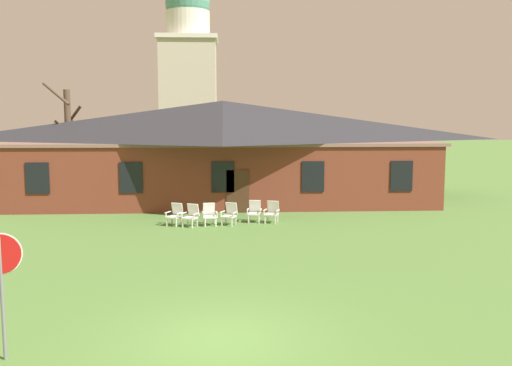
{
  "coord_description": "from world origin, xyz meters",
  "views": [
    {
      "loc": [
        0.11,
        -11.11,
        4.64
      ],
      "look_at": [
        1.26,
        9.24,
        2.21
      ],
      "focal_mm": 38.72,
      "sensor_mm": 36.0,
      "label": 1
    }
  ],
  "objects_px": {
    "stop_sign": "(1,270)",
    "lawn_chair_right_end": "(255,211)",
    "lawn_chair_by_porch": "(175,214)",
    "lawn_chair_far_side": "(272,211)",
    "lawn_chair_middle": "(230,213)",
    "lawn_chair_left_end": "(209,214)",
    "lawn_chair_near_door": "(191,215)"
  },
  "relations": [
    {
      "from": "stop_sign",
      "to": "lawn_chair_left_end",
      "type": "height_order",
      "value": "stop_sign"
    },
    {
      "from": "lawn_chair_near_door",
      "to": "lawn_chair_right_end",
      "type": "distance_m",
      "value": 2.9
    },
    {
      "from": "lawn_chair_left_end",
      "to": "lawn_chair_far_side",
      "type": "distance_m",
      "value": 2.79
    },
    {
      "from": "lawn_chair_right_end",
      "to": "lawn_chair_left_end",
      "type": "bearing_deg",
      "value": -161.55
    },
    {
      "from": "stop_sign",
      "to": "lawn_chair_far_side",
      "type": "distance_m",
      "value": 15.03
    },
    {
      "from": "lawn_chair_near_door",
      "to": "lawn_chair_middle",
      "type": "height_order",
      "value": "same"
    },
    {
      "from": "lawn_chair_left_end",
      "to": "lawn_chair_far_side",
      "type": "relative_size",
      "value": 1.0
    },
    {
      "from": "lawn_chair_near_door",
      "to": "stop_sign",
      "type": "bearing_deg",
      "value": -102.19
    },
    {
      "from": "stop_sign",
      "to": "lawn_chair_right_end",
      "type": "xyz_separation_m",
      "value": [
        5.55,
        13.81,
        -1.27
      ]
    },
    {
      "from": "lawn_chair_left_end",
      "to": "stop_sign",
      "type": "bearing_deg",
      "value": -105.16
    },
    {
      "from": "lawn_chair_middle",
      "to": "lawn_chair_far_side",
      "type": "bearing_deg",
      "value": 11.62
    },
    {
      "from": "lawn_chair_by_porch",
      "to": "lawn_chair_far_side",
      "type": "xyz_separation_m",
      "value": [
        4.22,
        0.39,
        0.0
      ]
    },
    {
      "from": "lawn_chair_near_door",
      "to": "lawn_chair_left_end",
      "type": "distance_m",
      "value": 0.8
    },
    {
      "from": "stop_sign",
      "to": "lawn_chair_near_door",
      "type": "xyz_separation_m",
      "value": [
        2.79,
        12.92,
        -1.27
      ]
    },
    {
      "from": "lawn_chair_left_end",
      "to": "lawn_chair_right_end",
      "type": "bearing_deg",
      "value": 18.45
    },
    {
      "from": "stop_sign",
      "to": "lawn_chair_middle",
      "type": "height_order",
      "value": "stop_sign"
    },
    {
      "from": "lawn_chair_near_door",
      "to": "lawn_chair_far_side",
      "type": "relative_size",
      "value": 1.0
    },
    {
      "from": "lawn_chair_by_porch",
      "to": "lawn_chair_near_door",
      "type": "bearing_deg",
      "value": -21.04
    },
    {
      "from": "lawn_chair_middle",
      "to": "stop_sign",
      "type": "bearing_deg",
      "value": -108.61
    },
    {
      "from": "stop_sign",
      "to": "lawn_chair_by_porch",
      "type": "height_order",
      "value": "stop_sign"
    },
    {
      "from": "lawn_chair_by_porch",
      "to": "lawn_chair_right_end",
      "type": "bearing_deg",
      "value": 10.12
    },
    {
      "from": "lawn_chair_right_end",
      "to": "lawn_chair_far_side",
      "type": "distance_m",
      "value": 0.8
    },
    {
      "from": "lawn_chair_middle",
      "to": "lawn_chair_far_side",
      "type": "height_order",
      "value": "same"
    },
    {
      "from": "lawn_chair_far_side",
      "to": "lawn_chair_near_door",
      "type": "bearing_deg",
      "value": -169.48
    },
    {
      "from": "stop_sign",
      "to": "lawn_chair_middle",
      "type": "xyz_separation_m",
      "value": [
        4.44,
        13.19,
        -1.27
      ]
    },
    {
      "from": "lawn_chair_middle",
      "to": "lawn_chair_right_end",
      "type": "relative_size",
      "value": 1.0
    },
    {
      "from": "lawn_chair_by_porch",
      "to": "lawn_chair_far_side",
      "type": "distance_m",
      "value": 4.24
    },
    {
      "from": "stop_sign",
      "to": "lawn_chair_near_door",
      "type": "relative_size",
      "value": 2.59
    },
    {
      "from": "lawn_chair_near_door",
      "to": "lawn_chair_right_end",
      "type": "relative_size",
      "value": 1.0
    },
    {
      "from": "lawn_chair_right_end",
      "to": "lawn_chair_far_side",
      "type": "relative_size",
      "value": 1.0
    },
    {
      "from": "lawn_chair_by_porch",
      "to": "lawn_chair_middle",
      "type": "distance_m",
      "value": 2.35
    },
    {
      "from": "lawn_chair_near_door",
      "to": "lawn_chair_middle",
      "type": "xyz_separation_m",
      "value": [
        1.65,
        0.27,
        0.0
      ]
    }
  ]
}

